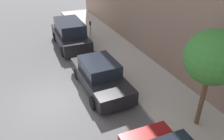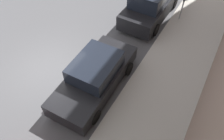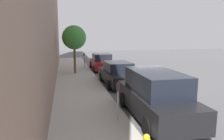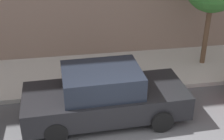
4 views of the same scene
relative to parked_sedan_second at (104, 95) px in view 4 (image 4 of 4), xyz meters
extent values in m
cube|color=#B2ADA3|center=(2.60, -0.25, -0.65)|extent=(2.94, 32.00, 0.15)
cube|color=black|center=(0.00, -0.03, -0.17)|extent=(1.93, 4.55, 0.68)
cube|color=black|center=(0.00, 0.07, 0.49)|extent=(1.64, 2.14, 0.64)
cylinder|color=black|center=(-0.85, 1.37, -0.42)|extent=(0.22, 0.61, 0.61)
cylinder|color=black|center=(0.85, 1.37, -0.42)|extent=(0.22, 0.61, 0.61)
cylinder|color=black|center=(-0.85, -1.42, -0.42)|extent=(0.22, 0.61, 0.61)
cylinder|color=black|center=(0.85, -1.42, -0.42)|extent=(0.22, 0.61, 0.61)
cylinder|color=brown|center=(2.62, -4.11, 0.63)|extent=(0.18, 0.18, 2.41)
camera|label=1|loc=(-3.12, -8.92, 5.60)|focal=35.00mm
camera|label=2|loc=(3.47, -4.63, 6.92)|focal=35.00mm
camera|label=3|loc=(3.47, 13.96, 2.64)|focal=35.00mm
camera|label=4|loc=(-7.28, 1.01, 4.63)|focal=50.00mm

